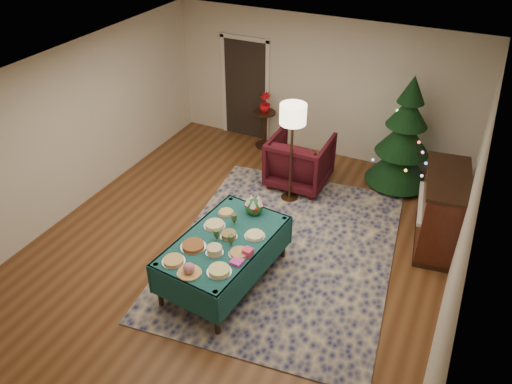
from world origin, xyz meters
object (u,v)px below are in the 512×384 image
at_px(floor_lamp, 293,120).
at_px(armchair, 300,158).
at_px(buffet_table, 224,248).
at_px(side_table, 265,130).
at_px(christmas_tree, 404,139).
at_px(gift_box, 248,252).
at_px(piano, 441,211).
at_px(potted_plant, 265,107).

bearing_deg(floor_lamp, armchair, 94.16).
relative_size(buffet_table, side_table, 2.59).
distance_m(buffet_table, christmas_tree, 3.93).
height_order(buffet_table, gift_box, gift_box).
bearing_deg(side_table, christmas_tree, -6.12).
relative_size(gift_box, armchair, 0.11).
bearing_deg(side_table, piano, -24.75).
xyz_separation_m(buffet_table, floor_lamp, (0.03, 2.29, 0.93)).
relative_size(side_table, christmas_tree, 0.37).
distance_m(buffet_table, piano, 3.32).
height_order(buffet_table, christmas_tree, christmas_tree).
relative_size(buffet_table, armchair, 1.89).
xyz_separation_m(christmas_tree, piano, (0.91, -1.41, -0.35)).
distance_m(floor_lamp, potted_plant, 2.09).
xyz_separation_m(floor_lamp, christmas_tree, (1.59, 1.28, -0.58)).
bearing_deg(floor_lamp, potted_plant, 127.50).
bearing_deg(floor_lamp, christmas_tree, 38.84).
bearing_deg(christmas_tree, floor_lamp, -141.16).
bearing_deg(potted_plant, piano, -24.75).
xyz_separation_m(floor_lamp, piano, (2.50, -0.13, -0.93)).
bearing_deg(piano, buffet_table, -139.64).
bearing_deg(side_table, gift_box, -68.14).
relative_size(armchair, piano, 0.72).
xyz_separation_m(gift_box, floor_lamp, (-0.39, 2.42, 0.73)).
height_order(armchair, christmas_tree, christmas_tree).
distance_m(potted_plant, piano, 4.10).
distance_m(gift_box, floor_lamp, 2.56).
xyz_separation_m(buffet_table, gift_box, (0.43, -0.14, 0.19)).
distance_m(gift_box, christmas_tree, 3.89).
height_order(buffet_table, side_table, side_table).
relative_size(side_table, potted_plant, 1.92).
bearing_deg(armchair, side_table, -41.92).
bearing_deg(buffet_table, side_table, 106.93).
relative_size(armchair, christmas_tree, 0.50).
bearing_deg(floor_lamp, side_table, 127.50).
bearing_deg(piano, potted_plant, 155.25).
height_order(gift_box, side_table, gift_box).
xyz_separation_m(buffet_table, armchair, (-0.01, 2.83, -0.06)).
height_order(buffet_table, piano, piano).
height_order(gift_box, floor_lamp, floor_lamp).
bearing_deg(piano, side_table, 155.25).
bearing_deg(armchair, buffet_table, 89.65).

